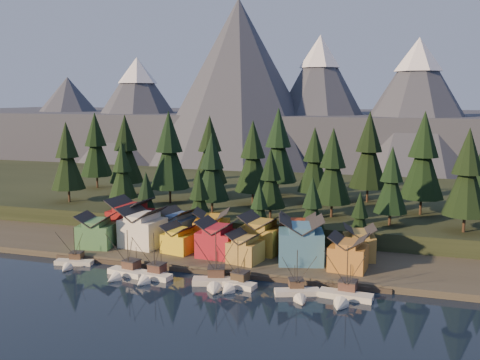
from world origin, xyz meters
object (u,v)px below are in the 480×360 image
(house_front_0, at_px, (97,230))
(house_back_0, at_px, (130,217))
(boat_3, at_px, (215,275))
(boat_0, at_px, (72,258))
(house_back_1, at_px, (178,224))
(boat_5, at_px, (298,287))
(boat_1, at_px, (124,266))
(house_front_1, at_px, (143,226))
(boat_6, at_px, (345,290))
(boat_4, at_px, (235,278))
(boat_2, at_px, (151,270))

(house_front_0, relative_size, house_back_0, 0.87)
(house_front_0, bearing_deg, boat_3, -28.63)
(boat_0, relative_size, house_back_0, 0.92)
(house_back_1, bearing_deg, boat_5, -21.55)
(boat_1, distance_m, house_back_1, 26.05)
(boat_1, relative_size, boat_5, 1.12)
(boat_3, bearing_deg, house_front_1, 129.74)
(house_front_1, distance_m, house_back_1, 9.91)
(house_back_0, bearing_deg, boat_6, -17.56)
(boat_1, xyz_separation_m, boat_6, (48.71, 0.16, -0.08))
(boat_1, distance_m, boat_4, 25.99)
(boat_0, xyz_separation_m, boat_4, (41.41, -2.77, 0.44))
(boat_2, height_order, house_front_1, house_front_1)
(boat_6, relative_size, house_front_0, 1.25)
(boat_5, xyz_separation_m, house_back_0, (-51.13, 24.74, 5.39))
(boat_5, xyz_separation_m, boat_6, (9.15, 0.58, 0.31))
(boat_2, relative_size, house_front_0, 1.18)
(boat_4, bearing_deg, house_back_1, 144.35)
(boat_0, xyz_separation_m, house_back_1, (17.31, 22.79, 4.30))
(boat_2, relative_size, boat_6, 0.95)
(boat_2, xyz_separation_m, house_front_0, (-22.60, 14.64, 3.70))
(boat_2, height_order, house_back_1, house_back_1)
(boat_6, xyz_separation_m, house_front_0, (-64.47, 14.14, 3.81))
(boat_3, bearing_deg, boat_6, -15.88)
(boat_4, bearing_deg, boat_2, -167.54)
(boat_0, height_order, boat_3, boat_3)
(boat_0, distance_m, boat_2, 22.50)
(boat_0, relative_size, boat_6, 0.84)
(boat_6, height_order, house_front_0, boat_6)
(boat_1, bearing_deg, boat_2, 7.91)
(house_front_1, xyz_separation_m, house_back_0, (-6.77, 5.89, 0.40))
(boat_0, distance_m, house_front_1, 19.47)
(boat_4, bearing_deg, boat_6, 11.11)
(boat_3, bearing_deg, house_back_0, 128.32)
(boat_4, bearing_deg, boat_3, -170.10)
(boat_5, distance_m, house_front_0, 57.39)
(boat_3, bearing_deg, house_front_0, 143.64)
(boat_6, xyz_separation_m, house_front_1, (-53.51, 18.27, 4.69))
(house_back_1, bearing_deg, boat_2, -66.06)
(boat_0, height_order, boat_2, boat_2)
(boat_1, bearing_deg, boat_6, 10.95)
(house_front_1, height_order, house_back_0, house_back_0)
(boat_5, relative_size, house_back_0, 0.93)
(boat_3, height_order, house_front_0, boat_3)
(boat_1, height_order, house_back_0, house_back_0)
(boat_4, xyz_separation_m, house_front_1, (-30.79, 18.29, 4.62))
(boat_1, height_order, house_front_0, boat_1)
(boat_1, height_order, boat_5, boat_1)
(boat_6, bearing_deg, boat_5, -170.58)
(boat_0, bearing_deg, boat_5, -14.13)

